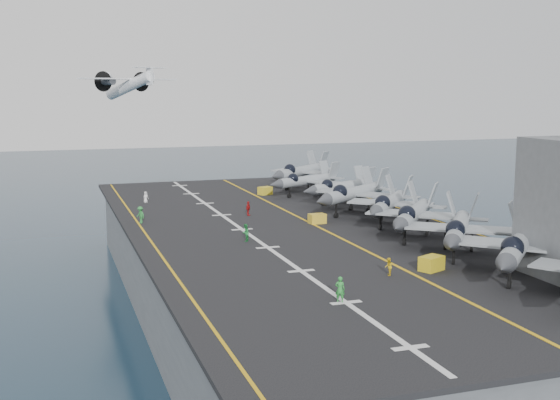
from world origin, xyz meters
name	(u,v)px	position (x,y,z in m)	size (l,w,h in m)	color
ground	(290,310)	(0.00, 0.00, 0.00)	(500.00, 500.00, 0.00)	#142135
hull	(290,270)	(0.00, 0.00, 5.00)	(36.00, 90.00, 10.00)	#56595E
flight_deck	(291,228)	(0.00, 0.00, 10.20)	(38.00, 92.00, 0.40)	black
foul_line	(314,225)	(3.00, 0.00, 10.42)	(0.35, 90.00, 0.02)	gold
landing_centerline	(242,229)	(-6.00, 0.00, 10.42)	(0.50, 90.00, 0.02)	silver
deck_edge_port	(147,236)	(-17.00, 0.00, 10.42)	(0.25, 90.00, 0.02)	gold
deck_edge_stbd	(427,217)	(18.50, 0.00, 10.42)	(0.25, 90.00, 0.02)	gold
fighter_jet_1	(518,244)	(11.44, -27.36, 13.20)	(18.97, 19.03, 5.60)	#9198A0
fighter_jet_2	(458,227)	(10.99, -18.61, 13.10)	(17.61, 18.65, 5.40)	#8E949E
fighter_jet_3	(413,213)	(10.76, -10.06, 13.13)	(18.15, 18.78, 5.46)	#A3ADB3
fighter_jet_4	(389,202)	(11.97, -2.00, 13.06)	(17.68, 18.30, 5.32)	gray
fighter_jet_5	(354,192)	(11.01, 6.21, 13.19)	(19.31, 18.13, 5.58)	gray
fighter_jet_6	(342,186)	(13.09, 14.95, 12.83)	(16.58, 14.26, 4.85)	gray
fighter_jet_7	(307,179)	(10.77, 23.03, 12.85)	(16.80, 14.64, 4.90)	#9EA5AD
fighter_jet_8	(301,170)	(12.97, 31.89, 13.22)	(19.38, 18.70, 5.63)	#939AA1
tow_cart_a	(431,263)	(5.21, -23.51, 11.06)	(2.59, 2.22, 1.32)	gold
tow_cart_b	(317,219)	(3.71, 0.81, 11.00)	(2.08, 1.45, 1.19)	gold
tow_cart_c	(265,191)	(4.75, 25.58, 11.01)	(2.40, 2.02, 1.23)	gold
crew_1	(340,289)	(-6.41, -29.73, 11.42)	(1.47, 1.32, 2.05)	#268C33
crew_2	(246,233)	(-7.34, -6.33, 11.35)	(1.23, 1.37, 1.91)	#218B3B
crew_3	(140,215)	(-16.69, 7.84, 11.43)	(1.32, 1.48, 2.06)	#288437
crew_4	(248,208)	(-2.78, 8.70, 11.33)	(1.30, 1.34, 1.87)	#A71313
crew_5	(146,197)	(-13.94, 23.48, 11.21)	(1.16, 1.04, 1.62)	white
crew_7	(389,267)	(0.74, -23.84, 11.20)	(0.99, 1.14, 1.59)	yellow
transport_plane	(130,86)	(-11.50, 60.46, 27.33)	(25.53, 22.84, 5.01)	silver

